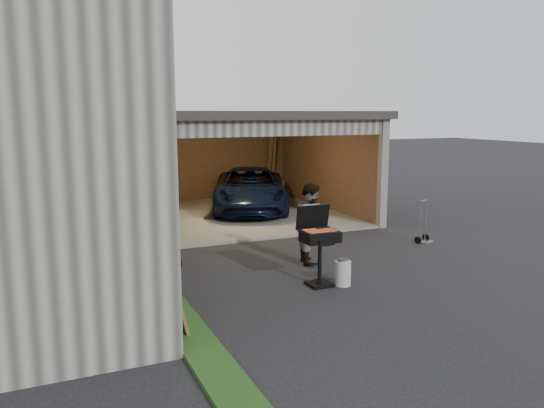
{
  "coord_description": "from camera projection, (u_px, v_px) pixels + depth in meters",
  "views": [
    {
      "loc": [
        -3.92,
        -7.28,
        2.87
      ],
      "look_at": [
        0.1,
        1.78,
        1.15
      ],
      "focal_mm": 35.0,
      "sensor_mm": 36.0,
      "label": 1
    }
  ],
  "objects": [
    {
      "name": "garage",
      "position": [
        220.0,
        149.0,
        14.71
      ],
      "size": [
        6.8,
        6.3,
        2.9
      ],
      "color": "#605E59",
      "rests_on": "ground"
    },
    {
      "name": "plywood_panel",
      "position": [
        172.0,
        294.0,
        7.05
      ],
      "size": [
        0.25,
        0.89,
        0.98
      ],
      "primitive_type": "cube",
      "rotation": [
        0.0,
        -0.21,
        0.0
      ],
      "color": "brown",
      "rests_on": "ground"
    },
    {
      "name": "bbq_grill",
      "position": [
        319.0,
        239.0,
        8.79
      ],
      "size": [
        0.6,
        0.53,
        1.34
      ],
      "color": "black",
      "rests_on": "ground"
    },
    {
      "name": "woman",
      "position": [
        169.0,
        245.0,
        8.39
      ],
      "size": [
        0.54,
        0.67,
        1.59
      ],
      "primitive_type": "imported",
      "rotation": [
        0.0,
        0.0,
        -1.89
      ],
      "color": "#AAB6D6",
      "rests_on": "ground"
    },
    {
      "name": "minivan",
      "position": [
        250.0,
        191.0,
        15.4
      ],
      "size": [
        3.45,
        4.82,
        1.22
      ],
      "primitive_type": "imported",
      "rotation": [
        0.0,
        0.0,
        -0.37
      ],
      "color": "black",
      "rests_on": "ground"
    },
    {
      "name": "hand_truck",
      "position": [
        424.0,
        234.0,
        11.79
      ],
      "size": [
        0.44,
        0.4,
        0.97
      ],
      "rotation": [
        0.0,
        0.0,
        0.39
      ],
      "color": "gray",
      "rests_on": "ground"
    },
    {
      "name": "ground",
      "position": [
        311.0,
        291.0,
        8.61
      ],
      "size": [
        80.0,
        80.0,
        0.0
      ],
      "primitive_type": "plane",
      "color": "black",
      "rests_on": "ground"
    },
    {
      "name": "man",
      "position": [
        311.0,
        223.0,
        10.15
      ],
      "size": [
        0.77,
        0.88,
        1.54
      ],
      "primitive_type": "imported",
      "rotation": [
        0.0,
        0.0,
        1.29
      ],
      "color": "#3E2018",
      "rests_on": "ground"
    },
    {
      "name": "propane_tank",
      "position": [
        343.0,
        273.0,
        8.88
      ],
      "size": [
        0.36,
        0.36,
        0.42
      ],
      "primitive_type": "cylinder",
      "rotation": [
        0.0,
        0.0,
        -0.38
      ],
      "color": "beige",
      "rests_on": "ground"
    },
    {
      "name": "groundcover_strip",
      "position": [
        193.0,
        336.0,
        6.81
      ],
      "size": [
        0.5,
        8.0,
        0.06
      ],
      "primitive_type": "cube",
      "color": "#193814",
      "rests_on": "ground"
    }
  ]
}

